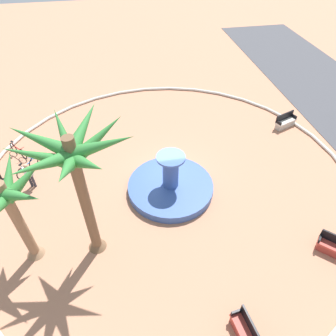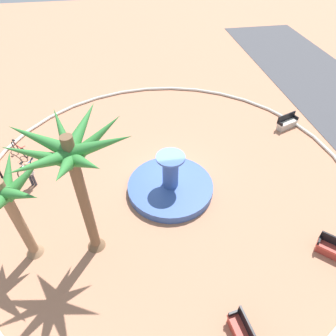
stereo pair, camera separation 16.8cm
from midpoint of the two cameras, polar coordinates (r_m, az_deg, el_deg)
ground_plane at (r=17.40m, az=-0.47°, el=-1.75°), size 80.00×80.00×0.00m
plaza_curb at (r=17.33m, az=-0.47°, el=-1.52°), size 21.14×21.14×0.20m
fountain at (r=16.46m, az=0.19°, el=-3.36°), size 4.64×4.64×2.42m
palm_tree_near_fountain at (r=11.00m, az=-17.77°, el=0.97°), size 4.39×4.44×6.57m
palm_tree_by_curb at (r=12.85m, az=-28.36°, el=-5.53°), size 3.74×3.50×4.83m
bench_east at (r=12.76m, az=14.14°, el=-28.22°), size 1.66×0.72×1.00m
bench_west at (r=15.85m, az=28.80°, el=-13.22°), size 1.47×1.50×1.00m
bench_north at (r=22.61m, az=21.06°, el=8.03°), size 1.05×1.67×1.00m
trash_bin at (r=18.21m, az=-28.08°, el=-4.00°), size 0.46×0.46×0.73m
bicycle_red_frame at (r=20.81m, az=-26.65°, el=2.96°), size 1.30×1.22×0.94m
bicycle_by_lamppost at (r=19.27m, az=-25.23°, el=0.08°), size 1.48×0.98×0.94m
person_cyclist_helmet at (r=17.92m, az=-25.01°, el=-1.09°), size 0.27×0.52×1.65m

